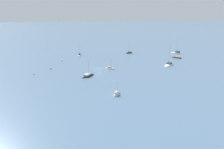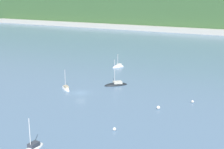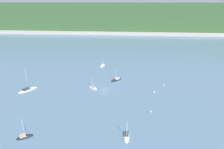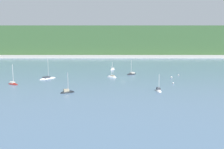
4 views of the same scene
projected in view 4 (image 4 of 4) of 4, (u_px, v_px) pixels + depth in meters
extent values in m
plane|color=slate|center=(124.00, 78.00, 107.46)|extent=(600.00, 600.00, 0.00)
cube|color=#385B33|center=(117.00, 42.00, 291.78)|extent=(460.61, 70.22, 37.95)
cube|color=#B7B2A8|center=(118.00, 57.00, 255.93)|extent=(391.52, 6.00, 3.54)
ellipsoid|color=white|center=(49.00, 79.00, 104.09)|extent=(7.77, 8.85, 1.38)
cube|color=#333842|center=(48.00, 77.00, 103.43)|extent=(3.60, 3.80, 0.75)
cylinder|color=#B2B2B7|center=(49.00, 67.00, 103.67)|extent=(0.14, 0.14, 10.30)
ellipsoid|color=maroon|center=(14.00, 84.00, 89.52)|extent=(6.09, 4.88, 1.46)
cube|color=silver|center=(14.00, 82.00, 89.70)|extent=(2.50, 2.22, 0.70)
cylinder|color=silver|center=(14.00, 74.00, 88.74)|extent=(0.14, 0.14, 7.91)
ellipsoid|color=white|center=(113.00, 77.00, 108.29)|extent=(5.18, 4.34, 1.83)
cube|color=tan|center=(114.00, 76.00, 107.93)|extent=(2.16, 1.96, 0.61)
cylinder|color=silver|center=(112.00, 71.00, 108.02)|extent=(0.14, 0.14, 5.13)
ellipsoid|color=black|center=(69.00, 93.00, 74.00)|extent=(5.10, 3.75, 1.62)
cube|color=tan|center=(67.00, 90.00, 73.70)|extent=(2.10, 1.86, 0.86)
cylinder|color=#B2B2B7|center=(69.00, 82.00, 73.60)|extent=(0.14, 0.14, 6.46)
ellipsoid|color=black|center=(133.00, 74.00, 118.51)|extent=(6.65, 6.73, 1.57)
cube|color=beige|center=(133.00, 73.00, 118.80)|extent=(2.98, 2.99, 0.75)
cylinder|color=silver|center=(132.00, 67.00, 117.69)|extent=(0.14, 0.14, 7.40)
ellipsoid|color=white|center=(160.00, 91.00, 76.64)|extent=(1.80, 5.50, 1.16)
cube|color=#333842|center=(159.00, 89.00, 76.98)|extent=(1.24, 1.99, 0.80)
cylinder|color=silver|center=(160.00, 82.00, 75.93)|extent=(0.14, 0.14, 5.65)
ellipsoid|color=silver|center=(114.00, 70.00, 139.73)|extent=(3.55, 4.73, 1.91)
cube|color=silver|center=(114.00, 68.00, 139.93)|extent=(1.65, 1.93, 0.80)
cylinder|color=silver|center=(113.00, 66.00, 139.15)|extent=(0.14, 0.14, 4.48)
sphere|color=white|center=(180.00, 75.00, 113.79)|extent=(0.67, 0.67, 0.67)
sphere|color=white|center=(173.00, 77.00, 105.56)|extent=(0.85, 0.85, 0.85)
sphere|color=white|center=(174.00, 83.00, 90.22)|extent=(0.69, 0.69, 0.69)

